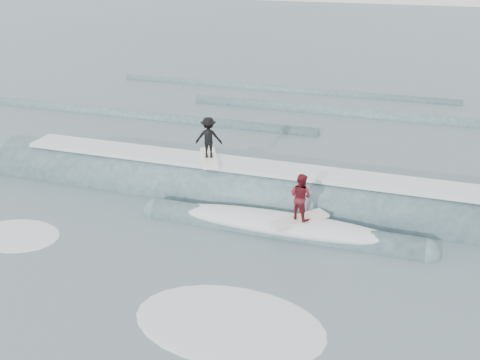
% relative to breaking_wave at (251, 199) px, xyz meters
% --- Properties ---
extents(ground, '(160.00, 160.00, 0.00)m').
position_rel_breaking_wave_xyz_m(ground, '(-0.19, -6.00, -0.04)').
color(ground, '#435961').
rests_on(ground, ground).
extents(breaking_wave, '(23.08, 4.03, 2.49)m').
position_rel_breaking_wave_xyz_m(breaking_wave, '(0.00, 0.00, 0.00)').
color(breaking_wave, '#36515B').
rests_on(breaking_wave, ground).
extents(surfer_black, '(1.34, 2.04, 1.62)m').
position_rel_breaking_wave_xyz_m(surfer_black, '(-1.72, 0.23, 2.05)').
color(surfer_black, white).
rests_on(surfer_black, ground).
extents(surfer_red, '(1.76, 1.84, 1.64)m').
position_rel_breaking_wave_xyz_m(surfer_red, '(2.21, -1.97, 1.21)').
color(surfer_red, silver).
rests_on(surfer_red, ground).
extents(whitewater, '(12.47, 7.86, 0.10)m').
position_rel_breaking_wave_xyz_m(whitewater, '(0.10, -7.63, -0.04)').
color(whitewater, white).
rests_on(whitewater, ground).
extents(far_swells, '(35.98, 8.65, 0.80)m').
position_rel_breaking_wave_xyz_m(far_swells, '(-2.26, 11.65, -0.04)').
color(far_swells, '#36515B').
rests_on(far_swells, ground).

